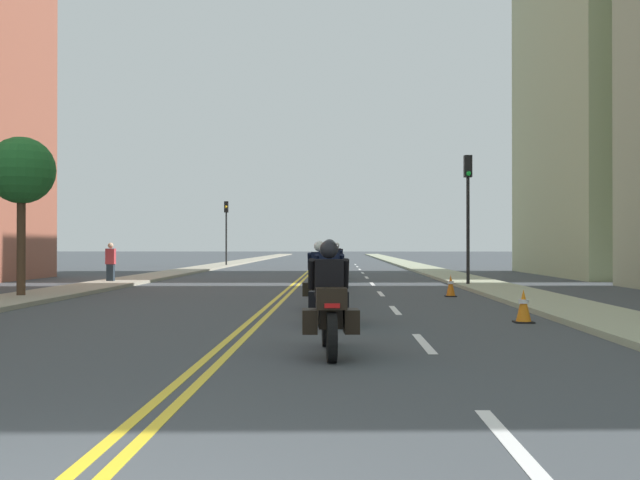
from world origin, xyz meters
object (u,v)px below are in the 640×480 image
motorcycle_4 (327,270)px  pedestrian_0 (111,263)px  motorcycle_3 (326,275)px  motorcycle_7 (329,262)px  traffic_cone_0 (524,306)px  motorcycle_0 (329,308)px  traffic_light_far (226,221)px  motorcycle_6 (337,264)px  motorcycle_5 (336,266)px  street_tree_0 (21,172)px  traffic_light_near (468,197)px  motorcycle_1 (329,290)px  traffic_cone_1 (451,286)px  motorcycle_2 (319,282)px

motorcycle_4 → pedestrian_0: size_ratio=1.38×
motorcycle_3 → pedestrian_0: 11.23m
motorcycle_7 → traffic_cone_0: size_ratio=3.26×
motorcycle_0 → motorcycle_4: (-0.28, 16.19, 0.01)m
motorcycle_0 → traffic_light_far: size_ratio=0.48×
motorcycle_3 → traffic_cone_0: (4.03, -7.49, -0.32)m
motorcycle_6 → motorcycle_5: bearing=-91.8°
motorcycle_5 → traffic_cone_0: (3.77, -15.78, -0.33)m
motorcycle_6 → traffic_light_far: size_ratio=0.47×
motorcycle_7 → street_tree_0: size_ratio=0.47×
motorcycle_0 → traffic_light_near: traffic_light_near is taller
motorcycle_3 → motorcycle_7: motorcycle_7 is taller
motorcycle_3 → motorcycle_6: bearing=91.8°
motorcycle_1 → pedestrian_0: size_ratio=1.34×
traffic_light_far → street_tree_0: (-0.94, -32.82, 0.37)m
motorcycle_1 → motorcycle_7: motorcycle_1 is taller
motorcycle_0 → motorcycle_5: (0.01, 20.25, 0.01)m
traffic_cone_1 → pedestrian_0: bearing=150.2°
traffic_light_far → pedestrian_0: (-0.96, -24.35, -2.40)m
motorcycle_0 → motorcycle_6: 24.29m
pedestrian_0 → motorcycle_4: bearing=164.6°
motorcycle_0 → motorcycle_1: (-0.05, 4.08, 0.01)m
pedestrian_0 → street_tree_0: street_tree_0 is taller
motorcycle_3 → traffic_cone_1: (3.72, 0.09, -0.32)m
motorcycle_0 → pedestrian_0: (-8.89, 19.13, 0.19)m
motorcycle_6 → motorcycle_2: bearing=-92.7°
motorcycle_2 → motorcycle_7: size_ratio=1.04×
traffic_cone_1 → motorcycle_5: bearing=112.9°
traffic_light_far → motorcycle_6: bearing=-67.4°
motorcycle_2 → traffic_cone_1: size_ratio=3.43×
motorcycle_3 → motorcycle_4: 4.22m
motorcycle_6 → traffic_light_near: (4.81, -7.13, 2.64)m
motorcycle_2 → motorcycle_5: 12.58m
motorcycle_3 → motorcycle_5: bearing=91.4°
street_tree_0 → motorcycle_2: bearing=-19.3°
motorcycle_2 → pedestrian_0: (-8.55, 11.45, 0.19)m
motorcycle_1 → pedestrian_0: motorcycle_1 is taller
motorcycle_1 → traffic_light_near: traffic_light_near is taller
motorcycle_6 → traffic_cone_1: bearing=-75.7°
motorcycle_2 → traffic_cone_0: bearing=-38.0°
motorcycle_0 → motorcycle_6: size_ratio=1.03×
motorcycle_0 → street_tree_0: street_tree_0 is taller
motorcycle_6 → pedestrian_0: size_ratio=1.35×
motorcycle_1 → motorcycle_5: 16.17m
pedestrian_0 → traffic_cone_0: bearing=134.3°
traffic_cone_1 → pedestrian_0: size_ratio=0.40×
motorcycle_6 → traffic_light_near: bearing=-57.3°
pedestrian_0 → motorcycle_3: bearing=143.8°
motorcycle_4 → traffic_cone_0: bearing=-67.9°
motorcycle_2 → motorcycle_6: size_ratio=1.02×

